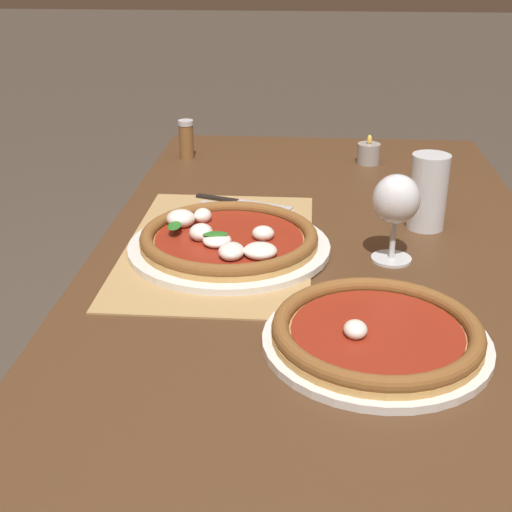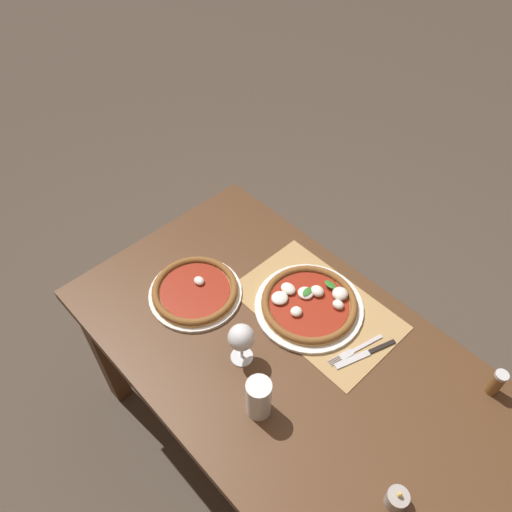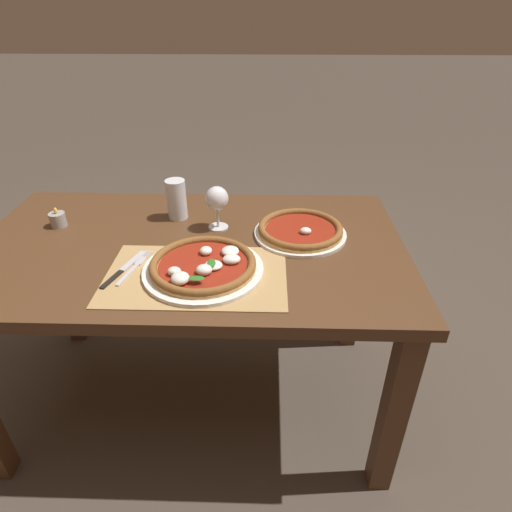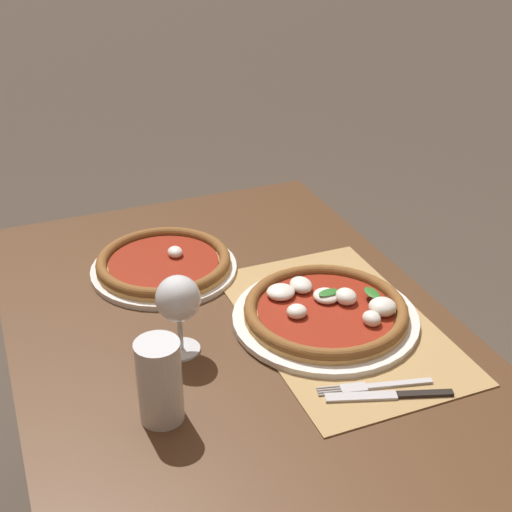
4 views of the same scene
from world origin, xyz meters
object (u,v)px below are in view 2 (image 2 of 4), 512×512
(pizza_far, at_px, (195,291))
(votive_candle, at_px, (397,499))
(knife, at_px, (365,354))
(fork, at_px, (356,350))
(pizza_near, at_px, (309,304))
(pepper_shaker, at_px, (496,383))
(wine_glass, at_px, (241,339))
(pint_glass, at_px, (259,398))

(pizza_far, xyz_separation_m, votive_candle, (-0.86, 0.05, 0.00))
(pizza_far, height_order, knife, pizza_far)
(pizza_far, relative_size, fork, 1.59)
(pizza_near, xyz_separation_m, votive_candle, (-0.56, 0.28, 0.00))
(fork, bearing_deg, pepper_shaker, -152.69)
(wine_glass, distance_m, pepper_shaker, 0.74)
(knife, bearing_deg, pizza_far, 23.38)
(pizza_far, distance_m, votive_candle, 0.86)
(pizza_far, distance_m, knife, 0.59)
(wine_glass, bearing_deg, fork, -129.58)
(pizza_near, distance_m, wine_glass, 0.30)
(fork, xyz_separation_m, votive_candle, (-0.35, 0.27, 0.02))
(pizza_far, xyz_separation_m, fork, (-0.51, -0.22, -0.01))
(wine_glass, distance_m, fork, 0.37)
(wine_glass, height_order, fork, wine_glass)
(pint_glass, relative_size, fork, 0.73)
(votive_candle, height_order, pepper_shaker, pepper_shaker)
(pint_glass, height_order, fork, pint_glass)
(pint_glass, relative_size, pepper_shaker, 1.49)
(knife, xyz_separation_m, votive_candle, (-0.32, 0.28, 0.02))
(wine_glass, relative_size, pint_glass, 1.07)
(pepper_shaker, bearing_deg, knife, 27.98)
(fork, height_order, votive_candle, votive_candle)
(pint_glass, bearing_deg, pizza_far, -15.91)
(pizza_near, relative_size, fork, 1.81)
(pizza_far, height_order, pint_glass, pint_glass)
(wine_glass, bearing_deg, pizza_far, -9.52)
(wine_glass, distance_m, knife, 0.39)
(pizza_far, xyz_separation_m, pint_glass, (-0.44, 0.13, 0.05))
(fork, bearing_deg, pizza_far, 23.60)
(wine_glass, xyz_separation_m, knife, (-0.25, -0.28, -0.10))
(pint_glass, relative_size, knife, 0.69)
(pint_glass, xyz_separation_m, votive_candle, (-0.41, -0.08, -0.05))
(pizza_far, xyz_separation_m, pepper_shaker, (-0.87, -0.41, 0.03))
(votive_candle, bearing_deg, wine_glass, 0.28)
(pizza_near, height_order, votive_candle, votive_candle)
(fork, height_order, knife, knife)
(pizza_far, height_order, wine_glass, wine_glass)
(fork, xyz_separation_m, knife, (-0.03, -0.01, 0.00))
(pint_glass, bearing_deg, fork, -100.84)
(wine_glass, relative_size, knife, 0.74)
(pizza_far, bearing_deg, wine_glass, 170.48)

